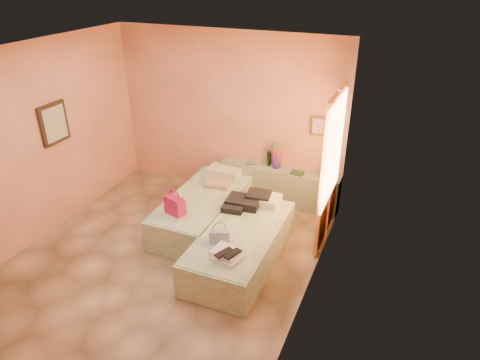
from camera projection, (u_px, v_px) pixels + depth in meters
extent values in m
plane|color=tan|center=(164.00, 259.00, 5.99)|extent=(4.50, 4.50, 0.00)
cube|color=#FEA187|center=(228.00, 116.00, 7.19)|extent=(4.00, 0.02, 2.80)
cube|color=#FEA187|center=(34.00, 146.00, 6.03)|extent=(0.02, 4.50, 2.80)
cube|color=#FEA187|center=(311.00, 200.00, 4.66)|extent=(0.02, 4.50, 2.80)
cube|color=white|center=(143.00, 55.00, 4.70)|extent=(4.00, 4.50, 0.02)
cube|color=beige|center=(334.00, 150.00, 5.64)|extent=(0.02, 1.10, 1.40)
cube|color=orange|center=(326.00, 178.00, 5.70)|extent=(0.05, 0.55, 2.20)
cube|color=orange|center=(335.00, 160.00, 6.19)|extent=(0.05, 0.45, 2.20)
cube|color=black|center=(54.00, 123.00, 6.26)|extent=(0.04, 0.50, 0.60)
cube|color=gold|center=(319.00, 126.00, 6.61)|extent=(0.25, 0.04, 0.30)
cube|color=#98A587|center=(278.00, 186.00, 7.22)|extent=(2.05, 0.30, 0.65)
cube|color=#CCEABC|center=(204.00, 209.00, 6.70)|extent=(0.91, 2.01, 0.50)
cube|color=#CCEABC|center=(241.00, 245.00, 5.86)|extent=(0.91, 2.01, 0.50)
cylinder|color=#133517|center=(269.00, 158.00, 7.15)|extent=(0.08, 0.08, 0.25)
cube|color=#B41652|center=(277.00, 156.00, 7.02)|extent=(0.11, 0.11, 0.43)
cylinder|color=#4A8867|center=(251.00, 163.00, 7.24)|extent=(0.14, 0.14, 0.03)
cube|color=#223F25|center=(297.00, 173.00, 6.91)|extent=(0.21, 0.16, 0.03)
cube|color=silver|center=(326.00, 170.00, 6.72)|extent=(0.27, 0.27, 0.27)
cube|color=#B41652|center=(175.00, 205.00, 6.07)|extent=(0.32, 0.24, 0.27)
cube|color=tan|center=(218.00, 184.00, 6.87)|extent=(0.43, 0.36, 0.07)
cube|color=black|center=(246.00, 201.00, 6.27)|extent=(0.59, 0.59, 0.16)
cube|color=#4668A9|center=(219.00, 236.00, 5.47)|extent=(0.29, 0.21, 0.17)
cube|color=silver|center=(227.00, 255.00, 5.18)|extent=(0.41, 0.37, 0.10)
cube|color=black|center=(228.00, 254.00, 5.10)|extent=(0.26, 0.29, 0.02)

